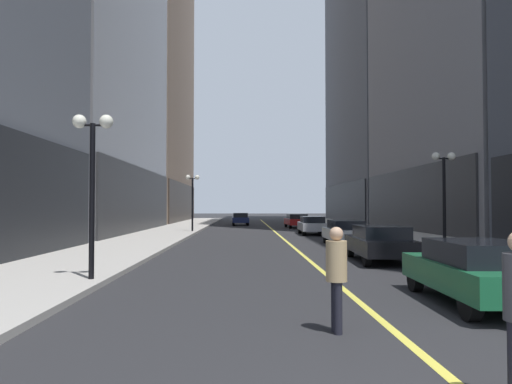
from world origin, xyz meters
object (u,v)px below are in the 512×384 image
car_red (297,220)px  street_lamp_left_near (92,159)px  car_navy (240,219)px  street_lamp_right_mid (444,179)px  street_lamp_left_far (193,190)px  car_silver (312,225)px  car_black (380,242)px  car_green (477,270)px  pedestrian_in_tan_trench (336,271)px  car_white (345,232)px

car_red → street_lamp_left_near: street_lamp_left_near is taller
car_navy → street_lamp_right_mid: bearing=-73.3°
street_lamp_left_far → car_silver: bearing=-14.7°
car_black → car_navy: 34.87m
car_green → street_lamp_right_mid: street_lamp_right_mid is taller
car_navy → pedestrian_in_tan_trench: pedestrian_in_tan_trench is taller
car_green → car_red: 35.43m
pedestrian_in_tan_trench → street_lamp_right_mid: 15.38m
car_green → car_silver: size_ratio=1.00×
car_green → car_white: 14.88m
car_white → street_lamp_left_near: 15.39m
car_green → pedestrian_in_tan_trench: size_ratio=2.53×
car_silver → car_navy: (-5.30, 17.60, -0.00)m
car_black → car_white: size_ratio=0.93×
car_white → car_silver: size_ratio=1.12×
car_silver → street_lamp_left_near: street_lamp_left_near is taller
car_red → street_lamp_left_far: 12.61m
car_white → car_red: same height
car_white → car_silver: bearing=92.0°
pedestrian_in_tan_trench → street_lamp_left_near: 7.65m
car_black → street_lamp_right_mid: size_ratio=1.02×
street_lamp_left_near → street_lamp_left_far: (0.00, 24.10, 0.00)m
car_white → street_lamp_left_far: street_lamp_left_far is taller
car_green → street_lamp_left_near: bearing=162.5°
car_silver → car_navy: size_ratio=1.05×
car_silver → street_lamp_right_mid: bearing=-73.4°
car_silver → pedestrian_in_tan_trench: 26.88m
car_white → car_red: bearing=90.7°
car_black → street_lamp_left_near: 10.51m
car_navy → street_lamp_left_far: bearing=-102.9°
car_black → car_green: bearing=-91.2°
car_navy → street_lamp_right_mid: size_ratio=0.93×
car_white → car_silver: same height
car_black → street_lamp_left_near: bearing=-151.0°
street_lamp_left_near → car_red: bearing=74.8°
car_white → car_silver: (-0.34, 9.68, -0.00)m
car_silver → street_lamp_left_far: size_ratio=0.98×
pedestrian_in_tan_trench → car_navy: bearing=92.5°
car_red → street_lamp_left_far: bearing=-136.0°
car_navy → street_lamp_left_far: size_ratio=0.93×
car_green → car_black: (0.16, 7.70, 0.00)m
car_red → street_lamp_right_mid: size_ratio=1.07×
car_white → street_lamp_right_mid: 5.76m
car_white → pedestrian_in_tan_trench: bearing=-102.3°
street_lamp_right_mid → car_white: bearing=134.8°
street_lamp_left_far → pedestrian_in_tan_trench: bearing=-79.3°
car_navy → pedestrian_in_tan_trench: size_ratio=2.43×
pedestrian_in_tan_trench → street_lamp_right_mid: bearing=61.1°
car_black → car_red: size_ratio=0.96×
street_lamp_left_near → street_lamp_right_mid: 15.34m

